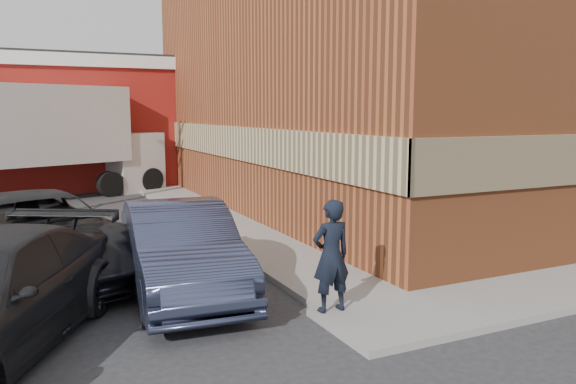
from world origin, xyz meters
name	(u,v)px	position (x,y,z in m)	size (l,w,h in m)	color
ground	(334,311)	(0.00, 0.00, 0.00)	(90.00, 90.00, 0.00)	#28282B
brick_building	(415,72)	(8.50, 9.00, 4.68)	(14.25, 18.25, 9.36)	#9A4D27
sidewalk_west	(206,215)	(0.60, 9.00, 0.06)	(1.80, 18.00, 0.12)	gray
man	(331,256)	(-0.20, -0.25, 1.01)	(0.65, 0.43, 1.79)	black
sedan	(180,249)	(-2.01, 2.00, 0.81)	(1.71, 4.90, 1.61)	#2F354F
suv_a	(37,236)	(-4.30, 4.10, 0.84)	(2.77, 6.01, 1.67)	black
box_truck	(54,134)	(-3.36, 15.09, 2.42)	(8.83, 5.45, 4.20)	beige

